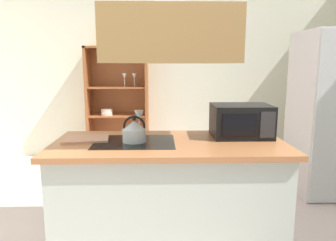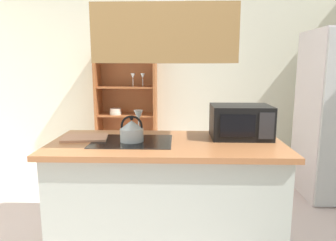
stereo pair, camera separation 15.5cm
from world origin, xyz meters
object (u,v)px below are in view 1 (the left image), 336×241
dish_cabinet (118,110)px  kettle (134,131)px  microwave (241,121)px  wine_glass_on_counter (139,117)px  cutting_board (86,139)px

dish_cabinet → kettle: 2.60m
microwave → kettle: bearing=-169.6°
kettle → wine_glass_on_counter: bearing=84.2°
dish_cabinet → microwave: bearing=-61.6°
kettle → microwave: microwave is taller
dish_cabinet → cutting_board: bearing=-88.3°
kettle → wine_glass_on_counter: 0.25m
dish_cabinet → microwave: dish_cabinet is taller
dish_cabinet → wine_glass_on_counter: (0.48, -2.31, 0.28)m
kettle → cutting_board: 0.39m
microwave → wine_glass_on_counter: (-0.82, 0.08, 0.02)m
kettle → microwave: (0.84, 0.15, 0.05)m
microwave → dish_cabinet: bearing=118.4°
kettle → wine_glass_on_counter: (0.02, 0.24, 0.07)m
dish_cabinet → wine_glass_on_counter: size_ratio=8.44×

